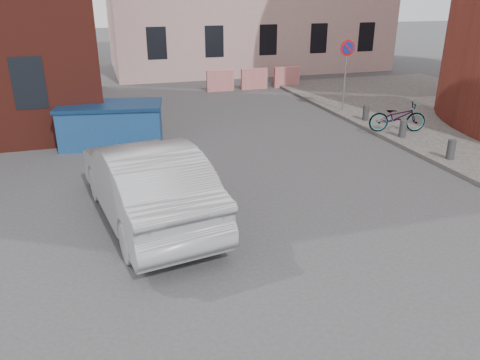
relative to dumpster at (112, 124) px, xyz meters
name	(u,v)px	position (x,y,z in m)	size (l,w,h in m)	color
ground	(301,258)	(2.84, -7.86, -0.65)	(120.00, 120.00, 0.00)	#38383A
no_parking_sign	(347,60)	(8.84, 1.62, 1.36)	(0.60, 0.09, 2.65)	gray
bollards	(451,149)	(8.84, -4.46, -0.26)	(0.22, 9.02, 0.55)	#3A3A3D
barriers	(254,79)	(7.04, 7.14, -0.15)	(4.70, 0.18, 1.00)	red
dumpster	(112,124)	(0.00, 0.00, 0.00)	(3.30, 2.09, 1.29)	navy
silver_car	(146,181)	(0.44, -5.45, 0.18)	(1.76, 5.05, 1.66)	#9C9DA3
bicycle	(397,117)	(9.04, -1.63, -0.04)	(0.65, 1.85, 0.97)	black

